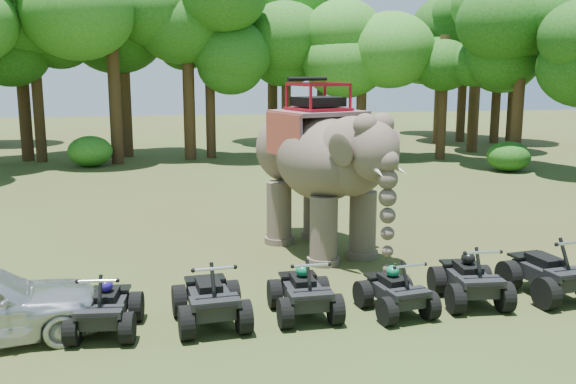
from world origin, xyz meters
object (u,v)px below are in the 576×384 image
atv_1 (210,291)px  atv_3 (396,285)px  atv_5 (549,265)px  elephant (320,166)px  atv_0 (105,301)px  atv_2 (304,285)px  atv_4 (470,273)px

atv_1 → atv_3: bearing=-6.5°
atv_1 → atv_5: atv_5 is taller
elephant → atv_5: bearing=-67.2°
atv_0 → atv_2: size_ratio=0.98×
elephant → atv_4: elephant is taller
atv_5 → atv_0: bearing=174.0°
atv_1 → atv_4: bearing=-3.2°
atv_0 → atv_4: atv_4 is taller
atv_1 → atv_2: atv_1 is taller
atv_5 → atv_2: bearing=173.6°
elephant → atv_2: size_ratio=3.25×
atv_2 → atv_4: bearing=-0.0°
atv_0 → atv_3: bearing=5.2°
atv_1 → atv_4: size_ratio=1.03×
elephant → atv_1: 5.79m
atv_4 → atv_1: bearing=-173.8°
atv_0 → atv_1: (1.90, -0.01, 0.06)m
atv_2 → atv_5: 5.29m
atv_2 → atv_3: (1.79, -0.23, -0.04)m
atv_5 → atv_3: bearing=177.4°
atv_3 → atv_4: atv_4 is taller
elephant → atv_4: (2.04, -4.44, -1.61)m
atv_0 → atv_1: bearing=6.7°
atv_0 → atv_2: bearing=7.9°
atv_3 → atv_4: bearing=-0.6°
elephant → atv_3: 4.97m
atv_4 → atv_5: 1.80m
atv_0 → atv_1: 1.90m
atv_2 → atv_4: atv_4 is taller
atv_5 → atv_1: bearing=174.2°
atv_4 → atv_5: (1.80, -0.00, 0.05)m
atv_2 → atv_3: atv_2 is taller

